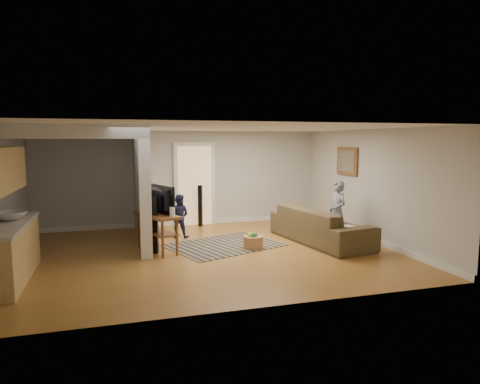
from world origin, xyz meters
name	(u,v)px	position (x,y,z in m)	size (l,w,h in m)	color
ground	(207,253)	(0.00, 0.00, 0.00)	(7.50, 7.50, 0.00)	brown
room_shell	(150,180)	(-1.07, 0.43, 1.46)	(7.54, 6.02, 2.52)	beige
area_rug	(225,245)	(0.50, 0.50, 0.01)	(2.30, 1.68, 0.01)	black
sofa	(320,242)	(2.60, 0.17, 0.00)	(2.66, 1.04, 0.78)	#463C23
coffee_table	(336,230)	(2.81, -0.16, 0.32)	(1.20, 0.92, 0.63)	brown
tv_console	(158,217)	(-0.93, 0.40, 0.71)	(0.88, 1.32, 1.07)	brown
speaker_left	(155,225)	(-1.00, 0.27, 0.57)	(0.11, 0.11, 1.14)	black
speaker_right	(200,206)	(0.40, 2.70, 0.54)	(0.11, 0.11, 1.09)	black
toy_basket	(253,242)	(0.99, 0.05, 0.15)	(0.41, 0.41, 0.36)	olive
child	(337,241)	(3.00, 0.14, 0.00)	(0.50, 0.33, 1.36)	gray
toddler	(179,237)	(-0.33, 1.55, 0.00)	(0.49, 0.38, 1.01)	#201F42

